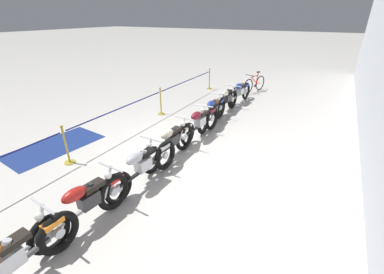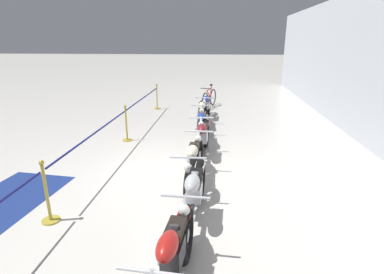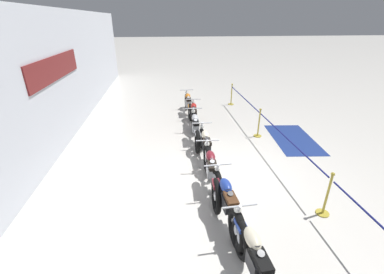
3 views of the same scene
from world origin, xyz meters
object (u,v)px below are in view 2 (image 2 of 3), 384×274
at_px(motorcycle_red_6, 172,259).
at_px(stanchion_far_left, 122,118).
at_px(motorcycle_silver_5, 194,198).
at_px(stanchion_mid_right, 48,201).
at_px(stanchion_mid_left, 127,129).
at_px(motorcycle_cream_1, 202,115).
at_px(motorcycle_blue_2, 201,127).
at_px(motorcycle_cream_4, 193,163).
at_px(motorcycle_blue_0, 206,106).
at_px(motorcycle_maroon_3, 202,140).
at_px(floor_banner, 0,205).
at_px(bicycle, 209,98).

distance_m(motorcycle_red_6, stanchion_far_left, 5.44).
height_order(motorcycle_silver_5, stanchion_mid_right, stanchion_mid_right).
relative_size(motorcycle_red_6, stanchion_mid_left, 2.00).
bearing_deg(motorcycle_red_6, motorcycle_cream_1, -179.13).
distance_m(motorcycle_blue_2, motorcycle_silver_5, 3.97).
bearing_deg(stanchion_mid_right, motorcycle_cream_1, 159.45).
distance_m(motorcycle_cream_4, stanchion_mid_right, 2.64).
bearing_deg(motorcycle_blue_0, motorcycle_maroon_3, 1.41).
distance_m(motorcycle_red_6, floor_banner, 3.74).
distance_m(stanchion_far_left, stanchion_mid_right, 3.76).
distance_m(stanchion_far_left, floor_banner, 3.64).
height_order(stanchion_mid_right, floor_banner, stanchion_mid_right).
xyz_separation_m(motorcycle_cream_1, stanchion_far_left, (1.78, -2.07, 0.28)).
height_order(motorcycle_cream_1, motorcycle_cream_4, motorcycle_cream_1).
bearing_deg(motorcycle_red_6, stanchion_mid_right, -119.65).
height_order(motorcycle_blue_2, bicycle, bicycle).
distance_m(motorcycle_cream_1, floor_banner, 6.09).
bearing_deg(floor_banner, stanchion_mid_right, 77.48).
relative_size(bicycle, stanchion_far_left, 0.14).
xyz_separation_m(motorcycle_maroon_3, stanchion_far_left, (-0.85, -2.26, 0.27)).
relative_size(motorcycle_cream_4, stanchion_mid_right, 2.24).
bearing_deg(stanchion_mid_right, motorcycle_maroon_3, 142.09).
relative_size(motorcycle_blue_0, motorcycle_maroon_3, 0.91).
xyz_separation_m(motorcycle_maroon_3, motorcycle_cream_4, (1.38, -0.10, -0.02)).
relative_size(motorcycle_cream_1, bicycle, 1.43).
bearing_deg(motorcycle_blue_0, motorcycle_red_6, 0.08).
bearing_deg(stanchion_far_left, motorcycle_cream_1, 130.65).
height_order(bicycle, stanchion_mid_right, stanchion_mid_right).
bearing_deg(motorcycle_maroon_3, stanchion_mid_left, -118.01).
bearing_deg(bicycle, motorcycle_blue_2, -0.38).
height_order(motorcycle_red_6, floor_banner, motorcycle_red_6).
height_order(motorcycle_cream_1, motorcycle_blue_2, motorcycle_cream_1).
xyz_separation_m(motorcycle_blue_0, stanchion_mid_right, (6.80, -2.16, -0.12)).
xyz_separation_m(motorcycle_blue_0, stanchion_mid_left, (2.70, -2.16, -0.12)).
bearing_deg(motorcycle_maroon_3, motorcycle_cream_4, -4.30).
bearing_deg(motorcycle_silver_5, motorcycle_blue_0, -178.87).
xyz_separation_m(motorcycle_blue_0, stanchion_far_left, (3.06, -2.16, 0.28)).
height_order(motorcycle_blue_2, motorcycle_silver_5, motorcycle_blue_2).
height_order(motorcycle_cream_1, motorcycle_silver_5, motorcycle_cream_1).
bearing_deg(motorcycle_cream_4, motorcycle_blue_0, 179.92).
xyz_separation_m(motorcycle_blue_2, stanchion_far_left, (0.37, -2.15, 0.28)).
bearing_deg(bicycle, motorcycle_maroon_3, 0.73).
bearing_deg(motorcycle_cream_1, motorcycle_blue_0, 175.91).
height_order(motorcycle_red_6, stanchion_far_left, stanchion_far_left).
distance_m(bicycle, stanchion_mid_right, 9.17).
bearing_deg(motorcycle_cream_4, motorcycle_maroon_3, 175.70).
height_order(motorcycle_cream_1, stanchion_mid_right, stanchion_mid_right).
xyz_separation_m(motorcycle_cream_4, floor_banner, (1.14, -3.32, -0.46)).
bearing_deg(motorcycle_silver_5, floor_banner, -93.94).
bearing_deg(stanchion_mid_right, stanchion_far_left, 180.00).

